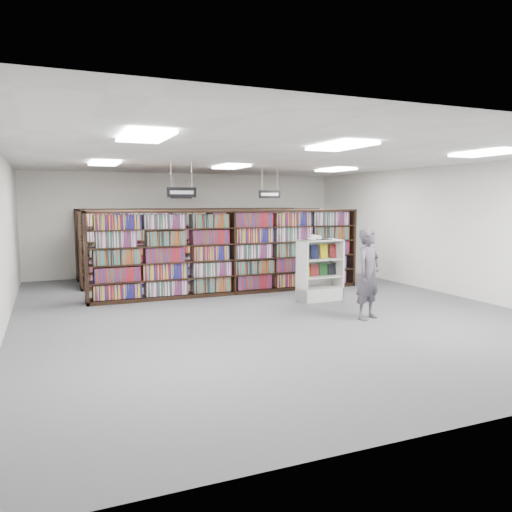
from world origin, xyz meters
name	(u,v)px	position (x,y,z in m)	size (l,w,h in m)	color
floor	(263,309)	(0.00, 0.00, 0.00)	(12.00, 12.00, 0.00)	#4D4D52
ceiling	(263,159)	(0.00, 0.00, 3.20)	(10.00, 12.00, 0.10)	silver
wall_back	(189,224)	(0.00, 6.00, 1.60)	(10.00, 0.10, 3.20)	silver
wall_front	(497,271)	(0.00, -6.00, 1.60)	(10.00, 0.10, 3.20)	silver
wall_left	(0,243)	(-5.00, 0.00, 1.60)	(0.10, 12.00, 3.20)	silver
wall_right	(445,230)	(5.00, 0.00, 1.60)	(0.10, 12.00, 3.20)	silver
bookshelf_row_near	(231,252)	(0.00, 2.00, 1.05)	(7.00, 0.60, 2.10)	black
bookshelf_row_mid	(208,246)	(0.00, 4.00, 1.05)	(7.00, 0.60, 2.10)	black
bookshelf_row_far	(192,241)	(0.00, 5.70, 1.05)	(7.00, 0.60, 2.10)	black
aisle_sign_left	(182,191)	(-1.50, 1.00, 2.53)	(0.65, 0.02, 0.80)	#B2B2B7
aisle_sign_right	(270,194)	(1.50, 3.00, 2.53)	(0.65, 0.02, 0.80)	#B2B2B7
aisle_sign_center	(181,194)	(-0.50, 5.00, 2.53)	(0.65, 0.02, 0.80)	#B2B2B7
troffer_front_left	(145,136)	(-3.00, -3.00, 3.16)	(0.60, 1.20, 0.04)	white
troffer_front_center	(341,146)	(0.00, -3.00, 3.16)	(0.60, 1.20, 0.04)	white
troffer_front_right	(486,153)	(3.00, -3.00, 3.16)	(0.60, 1.20, 0.04)	white
troffer_back_left	(104,163)	(-3.00, 2.00, 3.16)	(0.60, 1.20, 0.04)	white
troffer_back_center	(231,167)	(0.00, 2.00, 3.16)	(0.60, 1.20, 0.04)	white
troffer_back_right	(336,170)	(3.00, 2.00, 3.16)	(0.60, 1.20, 0.04)	white
endcap_display	(319,280)	(1.62, 0.41, 0.48)	(1.04, 0.56, 1.43)	white
open_book	(317,238)	(1.52, 0.38, 1.46)	(0.63, 0.39, 0.13)	black
shopper	(369,274)	(1.55, -1.63, 0.90)	(0.65, 0.43, 1.79)	#514B56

